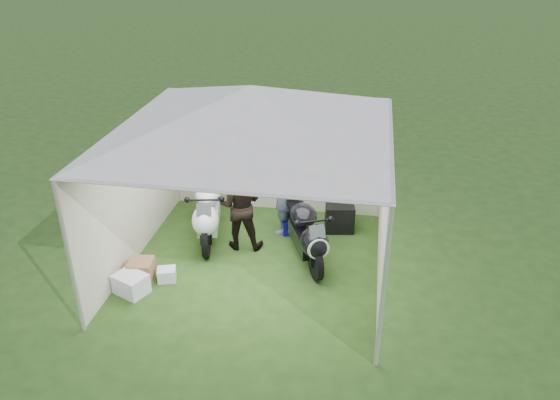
# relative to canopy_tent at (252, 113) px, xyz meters

# --- Properties ---
(ground) EXTENTS (80.00, 80.00, 0.00)m
(ground) POSITION_rel_canopy_tent_xyz_m (0.00, -0.03, -2.58)
(ground) COLOR #233F15
(ground) RESTS_ON ground
(canopy_tent) EXTENTS (5.66, 5.66, 3.00)m
(canopy_tent) POSITION_rel_canopy_tent_xyz_m (0.00, 0.00, 0.00)
(canopy_tent) COLOR silver
(canopy_tent) RESTS_ON ground
(motorcycle_white) EXTENTS (0.71, 2.00, 0.99)m
(motorcycle_white) POSITION_rel_canopy_tent_xyz_m (-0.98, 0.67, -2.02)
(motorcycle_white) COLOR black
(motorcycle_white) RESTS_ON ground
(motorcycle_black) EXTENTS (1.00, 1.83, 0.96)m
(motorcycle_black) POSITION_rel_canopy_tent_xyz_m (0.80, 0.26, -2.04)
(motorcycle_black) COLOR black
(motorcycle_black) RESTS_ON ground
(paddock_stand) EXTENTS (0.43, 0.35, 0.27)m
(paddock_stand) POSITION_rel_canopy_tent_xyz_m (0.45, 1.07, -2.44)
(paddock_stand) COLOR #1B17CF
(paddock_stand) RESTS_ON ground
(person_dark_jacket) EXTENTS (0.83, 0.68, 1.61)m
(person_dark_jacket) POSITION_rel_canopy_tent_xyz_m (-0.36, 0.50, -1.77)
(person_dark_jacket) COLOR black
(person_dark_jacket) RESTS_ON ground
(person_blue_jacket) EXTENTS (0.56, 0.72, 1.74)m
(person_blue_jacket) POSITION_rel_canopy_tent_xyz_m (0.31, 1.13, -1.70)
(person_blue_jacket) COLOR slate
(person_blue_jacket) RESTS_ON ground
(equipment_box) EXTENTS (0.56, 0.48, 0.51)m
(equipment_box) POSITION_rel_canopy_tent_xyz_m (1.29, 1.33, -2.32)
(equipment_box) COLOR black
(equipment_box) RESTS_ON ground
(crate_0) EXTENTS (0.58, 0.52, 0.31)m
(crate_0) POSITION_rel_canopy_tent_xyz_m (-1.69, -1.11, -2.42)
(crate_0) COLOR silver
(crate_0) RESTS_ON ground
(crate_1) EXTENTS (0.42, 0.42, 0.33)m
(crate_1) POSITION_rel_canopy_tent_xyz_m (-1.67, -0.75, -2.41)
(crate_1) COLOR olive
(crate_1) RESTS_ON ground
(crate_2) EXTENTS (0.34, 0.31, 0.21)m
(crate_2) POSITION_rel_canopy_tent_xyz_m (-1.27, -0.72, -2.47)
(crate_2) COLOR silver
(crate_2) RESTS_ON ground
(crate_3) EXTENTS (0.46, 0.36, 0.28)m
(crate_3) POSITION_rel_canopy_tent_xyz_m (-1.71, -0.78, -2.44)
(crate_3) COLOR brown
(crate_3) RESTS_ON ground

